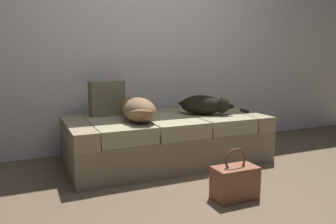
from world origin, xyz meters
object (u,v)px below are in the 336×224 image
object	(u,v)px
dog_dark	(205,105)
handbag	(235,182)
tv_remote	(244,111)
dog_tan	(137,109)
throw_pillow	(107,98)
couch	(166,139)

from	to	relation	value
dog_dark	handbag	size ratio (longest dim) A/B	1.36
dog_dark	tv_remote	distance (m)	0.47
dog_tan	handbag	world-z (taller)	dog_tan
throw_pillow	dog_tan	bearing A→B (deg)	-65.81
dog_dark	throw_pillow	world-z (taller)	throw_pillow
couch	tv_remote	bearing A→B (deg)	-5.60
dog_tan	throw_pillow	world-z (taller)	throw_pillow
dog_tan	handbag	xyz separation A→B (m)	(0.42, -0.92, -0.43)
dog_dark	tv_remote	size ratio (longest dim) A/B	3.42
couch	dog_tan	bearing A→B (deg)	-160.36
handbag	couch	bearing A→B (deg)	94.95
dog_dark	tv_remote	bearing A→B (deg)	-2.60
dog_dark	handbag	xyz separation A→B (m)	(-0.31, -0.98, -0.42)
couch	throw_pillow	xyz separation A→B (m)	(-0.51, 0.28, 0.39)
dog_tan	tv_remote	size ratio (longest dim) A/B	4.26
dog_tan	tv_remote	distance (m)	1.20
couch	tv_remote	world-z (taller)	tv_remote
couch	tv_remote	xyz separation A→B (m)	(0.87, -0.08, 0.23)
dog_dark	throw_pillow	size ratio (longest dim) A/B	1.51
handbag	dog_tan	bearing A→B (deg)	114.57
couch	dog_tan	world-z (taller)	dog_tan
dog_dark	dog_tan	bearing A→B (deg)	-175.72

